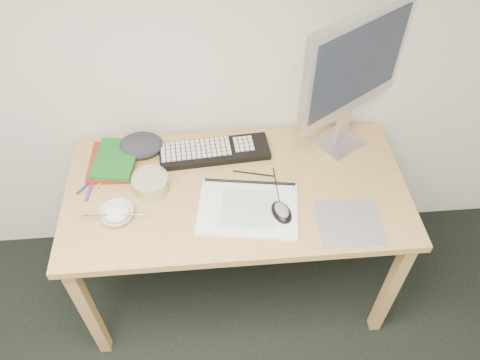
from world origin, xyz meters
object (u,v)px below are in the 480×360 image
at_px(keyboard, 214,151).
at_px(rice_bowl, 117,214).
at_px(sketchpad, 248,209).
at_px(monitor, 355,69).
at_px(desk, 237,201).

height_order(keyboard, rice_bowl, rice_bowl).
height_order(sketchpad, rice_bowl, rice_bowl).
bearing_deg(monitor, keyboard, 148.72).
relative_size(desk, sketchpad, 3.60).
distance_m(desk, keyboard, 0.24).
height_order(desk, sketchpad, sketchpad).
bearing_deg(sketchpad, rice_bowl, -171.62).
bearing_deg(monitor, rice_bowl, 166.29).
xyz_separation_m(desk, sketchpad, (0.04, -0.12, 0.09)).
height_order(desk, monitor, monitor).
distance_m(keyboard, monitor, 0.68).
bearing_deg(monitor, sketchpad, -175.53).
relative_size(monitor, rice_bowl, 4.75).
bearing_deg(desk, rice_bowl, -166.35).
height_order(sketchpad, monitor, monitor).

